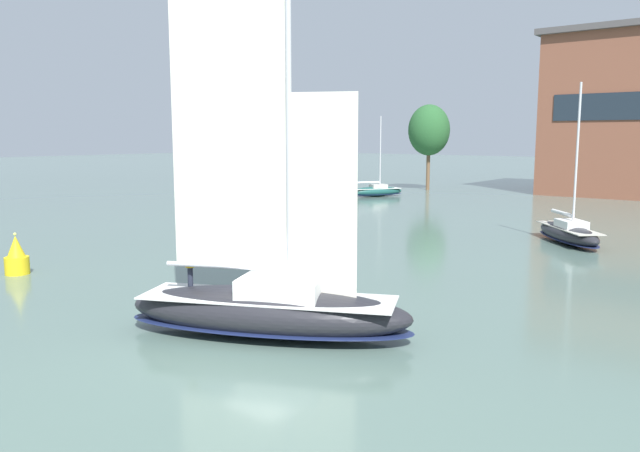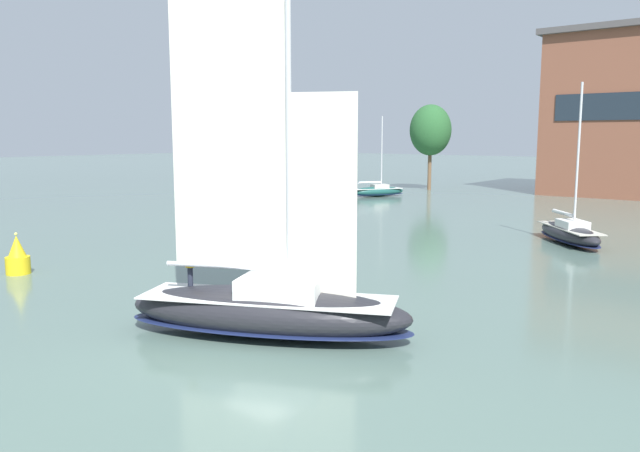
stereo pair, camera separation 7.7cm
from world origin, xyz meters
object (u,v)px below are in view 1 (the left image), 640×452
at_px(tree_shore_left, 429,130).
at_px(sailboat_moored_outer_mooring, 568,232).
at_px(sailboat_moored_mid_channel, 271,205).
at_px(sailboat_main, 268,305).
at_px(sailboat_moored_far_slip, 376,191).
at_px(sailboat_moored_near_marina, 265,195).
at_px(channel_buoy, 17,258).

bearing_deg(tree_shore_left, sailboat_moored_outer_mooring, -48.47).
bearing_deg(tree_shore_left, sailboat_moored_mid_channel, -87.22).
distance_m(sailboat_main, sailboat_moored_far_slip, 52.57).
relative_size(sailboat_main, sailboat_moored_far_slip, 1.53).
xyz_separation_m(sailboat_main, sailboat_moored_near_marina, (-32.81, 34.61, -0.50)).
bearing_deg(channel_buoy, sailboat_moored_far_slip, 100.40).
bearing_deg(sailboat_moored_outer_mooring, sailboat_moored_far_slip, 145.43).
xyz_separation_m(sailboat_moored_near_marina, sailboat_moored_outer_mooring, (35.16, -7.94, 0.09)).
relative_size(sailboat_moored_mid_channel, channel_buoy, 4.75).
bearing_deg(tree_shore_left, sailboat_moored_far_slip, -91.96).
height_order(sailboat_main, sailboat_moored_outer_mooring, sailboat_main).
height_order(sailboat_main, sailboat_moored_mid_channel, sailboat_main).
distance_m(sailboat_main, sailboat_moored_outer_mooring, 26.78).
height_order(tree_shore_left, sailboat_main, sailboat_main).
relative_size(sailboat_moored_mid_channel, sailboat_moored_far_slip, 1.10).
distance_m(sailboat_moored_far_slip, channel_buoy, 47.44).
distance_m(sailboat_moored_mid_channel, sailboat_moored_far_slip, 20.42).
relative_size(sailboat_main, sailboat_moored_outer_mooring, 1.37).
bearing_deg(sailboat_moored_near_marina, tree_shore_left, 71.75).
xyz_separation_m(sailboat_main, sailboat_moored_far_slip, (-25.59, 45.92, -0.49)).
bearing_deg(sailboat_moored_outer_mooring, tree_shore_left, 131.53).
bearing_deg(sailboat_moored_far_slip, sailboat_main, -60.87).
bearing_deg(channel_buoy, sailboat_moored_mid_channel, 104.07).
height_order(sailboat_moored_near_marina, channel_buoy, sailboat_moored_near_marina).
xyz_separation_m(tree_shore_left, sailboat_moored_mid_channel, (1.56, -32.16, -6.95)).
bearing_deg(tree_shore_left, sailboat_main, -66.44).
height_order(tree_shore_left, channel_buoy, tree_shore_left).
xyz_separation_m(sailboat_main, sailboat_moored_mid_channel, (-23.62, 25.59, -0.27)).
bearing_deg(sailboat_moored_mid_channel, sailboat_moored_near_marina, 135.55).
xyz_separation_m(sailboat_moored_mid_channel, channel_buoy, (6.60, -26.33, 0.01)).
relative_size(tree_shore_left, sailboat_moored_outer_mooring, 1.06).
bearing_deg(sailboat_moored_outer_mooring, sailboat_main, -95.03).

